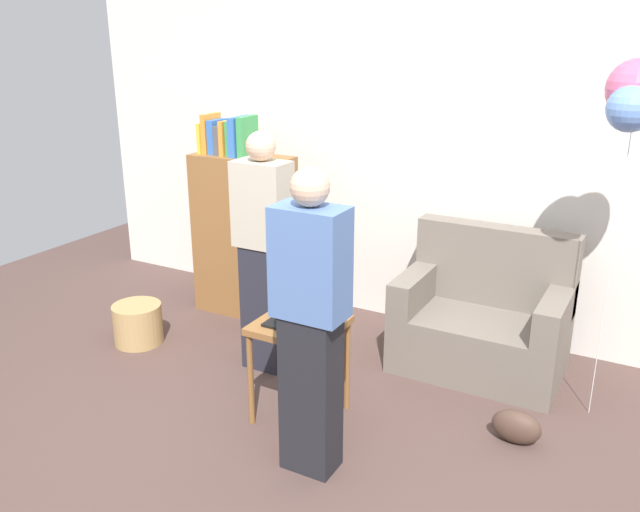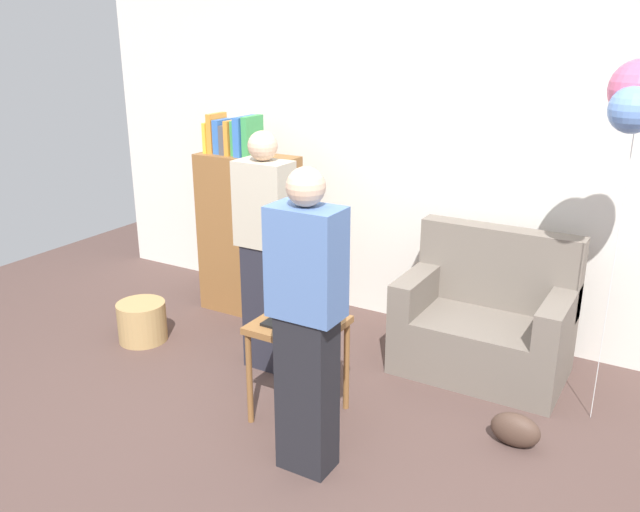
{
  "view_description": "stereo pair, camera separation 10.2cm",
  "coord_description": "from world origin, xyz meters",
  "px_view_note": "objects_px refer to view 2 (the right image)",
  "views": [
    {
      "loc": [
        1.76,
        -2.66,
        2.24
      ],
      "look_at": [
        -0.04,
        0.61,
        0.95
      ],
      "focal_mm": 37.29,
      "sensor_mm": 36.0,
      "label": 1
    },
    {
      "loc": [
        1.85,
        -2.61,
        2.24
      ],
      "look_at": [
        -0.04,
        0.61,
        0.95
      ],
      "focal_mm": 37.29,
      "sensor_mm": 36.0,
      "label": 2
    }
  ],
  "objects_px": {
    "side_table": "(298,337)",
    "person_holding_cake": "(307,324)",
    "couch": "(485,323)",
    "wicker_basket": "(142,322)",
    "handbag": "(515,430)",
    "birthday_cake": "(298,314)",
    "person_blowing_candles": "(266,252)",
    "bookshelf": "(249,230)"
  },
  "relations": [
    {
      "from": "person_blowing_candles",
      "to": "handbag",
      "type": "height_order",
      "value": "person_blowing_candles"
    },
    {
      "from": "couch",
      "to": "wicker_basket",
      "type": "xyz_separation_m",
      "value": [
        -2.34,
        -0.87,
        -0.19
      ]
    },
    {
      "from": "person_holding_cake",
      "to": "couch",
      "type": "bearing_deg",
      "value": -87.4
    },
    {
      "from": "person_holding_cake",
      "to": "side_table",
      "type": "bearing_deg",
      "value": -32.75
    },
    {
      "from": "handbag",
      "to": "wicker_basket",
      "type": "bearing_deg",
      "value": -178.44
    },
    {
      "from": "person_blowing_candles",
      "to": "person_holding_cake",
      "type": "xyz_separation_m",
      "value": [
        0.83,
        -0.83,
        0.0
      ]
    },
    {
      "from": "person_holding_cake",
      "to": "handbag",
      "type": "height_order",
      "value": "person_holding_cake"
    },
    {
      "from": "handbag",
      "to": "birthday_cake",
      "type": "bearing_deg",
      "value": -163.98
    },
    {
      "from": "couch",
      "to": "birthday_cake",
      "type": "relative_size",
      "value": 3.44
    },
    {
      "from": "couch",
      "to": "birthday_cake",
      "type": "distance_m",
      "value": 1.42
    },
    {
      "from": "bookshelf",
      "to": "side_table",
      "type": "bearing_deg",
      "value": -43.92
    },
    {
      "from": "side_table",
      "to": "handbag",
      "type": "bearing_deg",
      "value": 16.02
    },
    {
      "from": "person_blowing_candles",
      "to": "wicker_basket",
      "type": "bearing_deg",
      "value": -176.27
    },
    {
      "from": "person_holding_cake",
      "to": "handbag",
      "type": "distance_m",
      "value": 1.39
    },
    {
      "from": "bookshelf",
      "to": "person_blowing_candles",
      "type": "distance_m",
      "value": 0.99
    },
    {
      "from": "person_blowing_candles",
      "to": "person_holding_cake",
      "type": "distance_m",
      "value": 1.17
    },
    {
      "from": "wicker_basket",
      "to": "handbag",
      "type": "height_order",
      "value": "wicker_basket"
    },
    {
      "from": "bookshelf",
      "to": "couch",
      "type": "bearing_deg",
      "value": -0.33
    },
    {
      "from": "side_table",
      "to": "person_blowing_candles",
      "type": "bearing_deg",
      "value": 140.51
    },
    {
      "from": "couch",
      "to": "birthday_cake",
      "type": "height_order",
      "value": "couch"
    },
    {
      "from": "couch",
      "to": "wicker_basket",
      "type": "distance_m",
      "value": 2.5
    },
    {
      "from": "wicker_basket",
      "to": "side_table",
      "type": "bearing_deg",
      "value": -9.92
    },
    {
      "from": "couch",
      "to": "bookshelf",
      "type": "bearing_deg",
      "value": 179.67
    },
    {
      "from": "birthday_cake",
      "to": "wicker_basket",
      "type": "distance_m",
      "value": 1.67
    },
    {
      "from": "bookshelf",
      "to": "person_blowing_candles",
      "type": "height_order",
      "value": "person_blowing_candles"
    },
    {
      "from": "bookshelf",
      "to": "handbag",
      "type": "height_order",
      "value": "bookshelf"
    },
    {
      "from": "person_blowing_candles",
      "to": "wicker_basket",
      "type": "height_order",
      "value": "person_blowing_candles"
    },
    {
      "from": "side_table",
      "to": "bookshelf",
      "type": "bearing_deg",
      "value": 136.08
    },
    {
      "from": "side_table",
      "to": "handbag",
      "type": "distance_m",
      "value": 1.33
    },
    {
      "from": "couch",
      "to": "wicker_basket",
      "type": "height_order",
      "value": "couch"
    },
    {
      "from": "couch",
      "to": "person_blowing_candles",
      "type": "xyz_separation_m",
      "value": [
        -1.3,
        -0.71,
        0.49
      ]
    },
    {
      "from": "handbag",
      "to": "person_holding_cake",
      "type": "bearing_deg",
      "value": -140.88
    },
    {
      "from": "side_table",
      "to": "person_blowing_candles",
      "type": "distance_m",
      "value": 0.75
    },
    {
      "from": "bookshelf",
      "to": "handbag",
      "type": "relative_size",
      "value": 5.73
    },
    {
      "from": "bookshelf",
      "to": "wicker_basket",
      "type": "bearing_deg",
      "value": -112.58
    },
    {
      "from": "couch",
      "to": "birthday_cake",
      "type": "bearing_deg",
      "value": -124.29
    },
    {
      "from": "side_table",
      "to": "person_holding_cake",
      "type": "distance_m",
      "value": 0.58
    },
    {
      "from": "birthday_cake",
      "to": "wicker_basket",
      "type": "relative_size",
      "value": 0.89
    },
    {
      "from": "person_blowing_candles",
      "to": "side_table",
      "type": "bearing_deg",
      "value": -44.48
    },
    {
      "from": "side_table",
      "to": "person_blowing_candles",
      "type": "xyz_separation_m",
      "value": [
        -0.52,
        0.43,
        0.31
      ]
    },
    {
      "from": "birthday_cake",
      "to": "person_blowing_candles",
      "type": "distance_m",
      "value": 0.7
    },
    {
      "from": "side_table",
      "to": "person_blowing_candles",
      "type": "relative_size",
      "value": 0.38
    }
  ]
}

